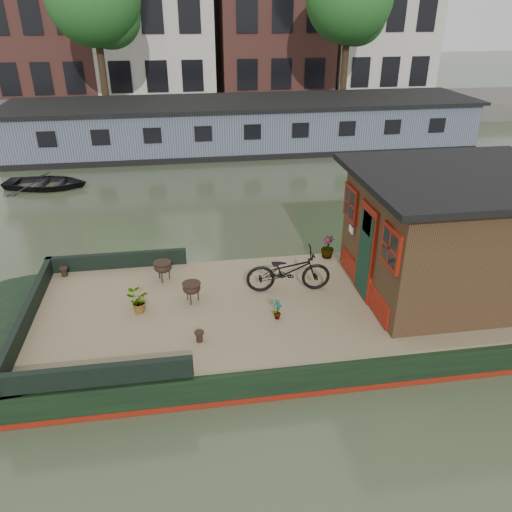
{
  "coord_description": "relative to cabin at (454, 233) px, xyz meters",
  "views": [
    {
      "loc": [
        -2.98,
        -8.14,
        5.87
      ],
      "look_at": [
        -1.64,
        0.5,
        1.43
      ],
      "focal_mm": 35.0,
      "sensor_mm": 36.0,
      "label": 1
    }
  ],
  "objects": [
    {
      "name": "ground",
      "position": [
        -2.19,
        0.0,
        -1.88
      ],
      "size": [
        120.0,
        120.0,
        0.0
      ],
      "primitive_type": "plane",
      "color": "#282F1E",
      "rests_on": "ground"
    },
    {
      "name": "houseboat_hull",
      "position": [
        -3.52,
        0.0,
        -1.6
      ],
      "size": [
        14.01,
        4.02,
        0.6
      ],
      "color": "black",
      "rests_on": "ground"
    },
    {
      "name": "houseboat_deck",
      "position": [
        -2.19,
        0.0,
        -1.25
      ],
      "size": [
        11.8,
        3.8,
        0.05
      ],
      "primitive_type": "cube",
      "color": "#776349",
      "rests_on": "houseboat_hull"
    },
    {
      "name": "bow_bulwark",
      "position": [
        -7.25,
        0.0,
        -1.05
      ],
      "size": [
        3.0,
        4.0,
        0.35
      ],
      "color": "black",
      "rests_on": "houseboat_deck"
    },
    {
      "name": "cabin",
      "position": [
        0.0,
        0.0,
        0.0
      ],
      "size": [
        4.0,
        3.5,
        2.42
      ],
      "color": "black",
      "rests_on": "houseboat_deck"
    },
    {
      "name": "bicycle",
      "position": [
        -3.18,
        0.4,
        -0.78
      ],
      "size": [
        1.73,
        0.7,
        0.89
      ],
      "primitive_type": "imported",
      "rotation": [
        0.0,
        0.0,
        1.5
      ],
      "color": "black",
      "rests_on": "houseboat_deck"
    },
    {
      "name": "potted_plant_a",
      "position": [
        -3.6,
        -0.59,
        -1.02
      ],
      "size": [
        0.25,
        0.27,
        0.42
      ],
      "primitive_type": "imported",
      "rotation": [
        0.0,
        0.0,
        0.96
      ],
      "color": "#993E2B",
      "rests_on": "houseboat_deck"
    },
    {
      "name": "potted_plant_c",
      "position": [
        -6.14,
        0.05,
        -1.01
      ],
      "size": [
        0.41,
        0.36,
        0.44
      ],
      "primitive_type": "imported",
      "rotation": [
        0.0,
        0.0,
        3.12
      ],
      "color": "#A84231",
      "rests_on": "houseboat_deck"
    },
    {
      "name": "potted_plant_d",
      "position": [
        -1.99,
        1.7,
        -0.97
      ],
      "size": [
        0.41,
        0.41,
        0.52
      ],
      "primitive_type": "imported",
      "rotation": [
        0.0,
        0.0,
        5.31
      ],
      "color": "maroon",
      "rests_on": "houseboat_deck"
    },
    {
      "name": "brazier_front",
      "position": [
        -5.12,
        0.25,
        -1.02
      ],
      "size": [
        0.51,
        0.51,
        0.41
      ],
      "primitive_type": null,
      "rotation": [
        0.0,
        0.0,
        0.41
      ],
      "color": "black",
      "rests_on": "houseboat_deck"
    },
    {
      "name": "brazier_rear",
      "position": [
        -5.68,
        1.2,
        -1.01
      ],
      "size": [
        0.4,
        0.4,
        0.43
      ],
      "primitive_type": null,
      "rotation": [
        0.0,
        0.0,
        -0.02
      ],
      "color": "black",
      "rests_on": "houseboat_deck"
    },
    {
      "name": "bollard_port",
      "position": [
        -7.79,
        1.7,
        -1.13
      ],
      "size": [
        0.17,
        0.17,
        0.2
      ],
      "primitive_type": "cylinder",
      "color": "black",
      "rests_on": "houseboat_deck"
    },
    {
      "name": "bollard_stbd",
      "position": [
        -5.05,
        -1.06,
        -1.13
      ],
      "size": [
        0.17,
        0.17,
        0.19
      ],
      "primitive_type": "cylinder",
      "color": "black",
      "rests_on": "houseboat_deck"
    },
    {
      "name": "dinghy",
      "position": [
        -9.94,
        9.76,
        -1.58
      ],
      "size": [
        3.22,
        2.55,
        0.6
      ],
      "primitive_type": "imported",
      "rotation": [
        0.0,
        0.0,
        1.4
      ],
      "color": "black",
      "rests_on": "ground"
    },
    {
      "name": "far_houseboat",
      "position": [
        -2.19,
        14.0,
        -0.91
      ],
      "size": [
        20.4,
        4.4,
        2.11
      ],
      "color": "slate",
      "rests_on": "ground"
    },
    {
      "name": "quay",
      "position": [
        -2.19,
        20.5,
        -1.43
      ],
      "size": [
        60.0,
        6.0,
        0.9
      ],
      "primitive_type": "cube",
      "color": "#47443F",
      "rests_on": "ground"
    },
    {
      "name": "tree_left",
      "position": [
        -8.54,
        19.07,
        4.02
      ],
      "size": [
        4.4,
        4.4,
        7.4
      ],
      "color": "#332316",
      "rests_on": "quay"
    },
    {
      "name": "tree_right",
      "position": [
        3.96,
        19.07,
        4.02
      ],
      "size": [
        4.4,
        4.4,
        7.4
      ],
      "color": "#332316",
      "rests_on": "quay"
    }
  ]
}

